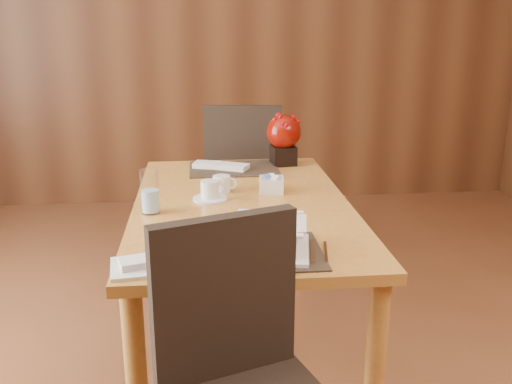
{
  "coord_description": "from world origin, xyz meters",
  "views": [
    {
      "loc": [
        -0.16,
        -1.68,
        1.49
      ],
      "look_at": [
        0.04,
        0.35,
        0.87
      ],
      "focal_mm": 40.0,
      "sensor_mm": 36.0,
      "label": 1
    }
  ],
  "objects": [
    {
      "name": "soup_setting",
      "position": [
        0.05,
        0.06,
        0.8
      ],
      "size": [
        0.31,
        0.31,
        0.11
      ],
      "rotation": [
        0.0,
        0.0,
        -0.18
      ],
      "color": "silver",
      "rests_on": "dining_table"
    },
    {
      "name": "coffee_cup",
      "position": [
        -0.13,
        0.65,
        0.79
      ],
      "size": [
        0.15,
        0.15,
        0.08
      ],
      "rotation": [
        0.0,
        0.0,
        -0.14
      ],
      "color": "silver",
      "rests_on": "dining_table"
    },
    {
      "name": "bread_plate",
      "position": [
        -0.37,
        -0.03,
        0.76
      ],
      "size": [
        0.19,
        0.19,
        0.01
      ],
      "primitive_type": "cube",
      "rotation": [
        0.0,
        0.0,
        0.14
      ],
      "color": "silver",
      "rests_on": "dining_table"
    },
    {
      "name": "berry_decor",
      "position": [
        0.27,
        1.22,
        0.9
      ],
      "size": [
        0.18,
        0.18,
        0.27
      ],
      "rotation": [
        0.0,
        0.0,
        0.13
      ],
      "color": "black",
      "rests_on": "dining_table"
    },
    {
      "name": "near_chair",
      "position": [
        -0.07,
        -0.32,
        0.55
      ],
      "size": [
        0.58,
        0.58,
        0.97
      ],
      "rotation": [
        0.0,
        0.0,
        0.34
      ],
      "color": "black",
      "rests_on": "ground"
    },
    {
      "name": "water_glass",
      "position": [
        -0.37,
        0.5,
        0.84
      ],
      "size": [
        0.09,
        0.09,
        0.18
      ],
      "primitive_type": "cylinder",
      "rotation": [
        0.0,
        0.0,
        -0.11
      ],
      "color": "white",
      "rests_on": "dining_table"
    },
    {
      "name": "placemat_far",
      "position": [
        0.0,
        1.15,
        0.75
      ],
      "size": [
        0.45,
        0.33,
        0.01
      ],
      "primitive_type": "cube",
      "color": "black",
      "rests_on": "dining_table"
    },
    {
      "name": "placemat_near",
      "position": [
        0.0,
        0.05,
        0.75
      ],
      "size": [
        0.45,
        0.33,
        0.01
      ],
      "primitive_type": "cube",
      "color": "black",
      "rests_on": "dining_table"
    },
    {
      "name": "creamer_jug",
      "position": [
        -0.08,
        0.76,
        0.79
      ],
      "size": [
        0.13,
        0.13,
        0.07
      ],
      "primitive_type": null,
      "rotation": [
        0.0,
        0.0,
        -0.31
      ],
      "color": "silver",
      "rests_on": "dining_table"
    },
    {
      "name": "far_chair",
      "position": [
        0.09,
        1.68,
        0.57
      ],
      "size": [
        0.53,
        0.53,
        1.02
      ],
      "rotation": [
        0.0,
        0.0,
        3.01
      ],
      "color": "black",
      "rests_on": "ground"
    },
    {
      "name": "napkins_far",
      "position": [
        -0.06,
        1.15,
        0.77
      ],
      "size": [
        0.3,
        0.2,
        0.03
      ],
      "primitive_type": null,
      "rotation": [
        0.0,
        0.0,
        -0.4
      ],
      "color": "silver",
      "rests_on": "dining_table"
    },
    {
      "name": "back_wall",
      "position": [
        0.0,
        3.0,
        1.4
      ],
      "size": [
        5.0,
        0.02,
        2.8
      ],
      "primitive_type": "cube",
      "color": "#563018",
      "rests_on": "ground"
    },
    {
      "name": "sugar_caddy",
      "position": [
        0.14,
        0.74,
        0.78
      ],
      "size": [
        0.12,
        0.12,
        0.06
      ],
      "primitive_type": "cube",
      "rotation": [
        0.0,
        0.0,
        -0.13
      ],
      "color": "silver",
      "rests_on": "dining_table"
    },
    {
      "name": "dining_table",
      "position": [
        0.0,
        0.6,
        0.65
      ],
      "size": [
        0.9,
        1.5,
        0.75
      ],
      "color": "#BD7F34",
      "rests_on": "ground"
    }
  ]
}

